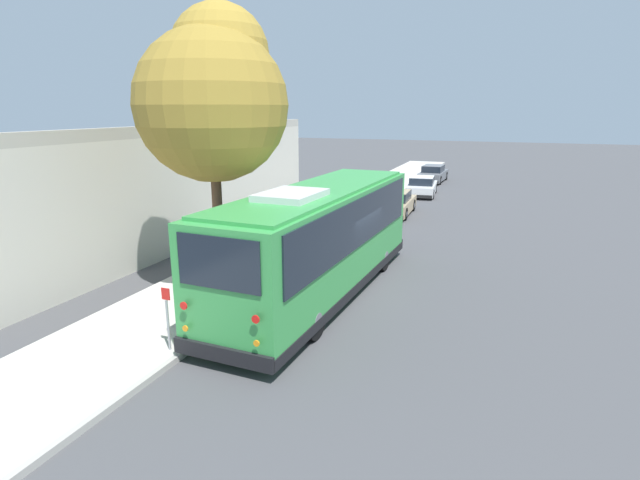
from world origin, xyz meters
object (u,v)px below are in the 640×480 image
(street_tree, at_px, (214,95))
(sign_post_near, at_px, (168,318))
(parked_sedan_white, at_px, (422,187))
(shuttle_bus, at_px, (319,236))
(parked_sedan_tan, at_px, (395,204))
(parked_sedan_gray, at_px, (433,174))
(sign_post_far, at_px, (213,289))

(street_tree, xyz_separation_m, sign_post_near, (-4.31, -1.21, -5.07))
(parked_sedan_white, relative_size, sign_post_near, 2.81)
(shuttle_bus, distance_m, sign_post_near, 5.39)
(sign_post_near, bearing_deg, parked_sedan_white, -3.68)
(street_tree, bearing_deg, sign_post_near, -164.31)
(shuttle_bus, bearing_deg, parked_sedan_tan, 4.83)
(parked_sedan_gray, xyz_separation_m, street_tree, (-27.11, 2.51, 5.40))
(parked_sedan_gray, relative_size, street_tree, 0.54)
(sign_post_near, bearing_deg, street_tree, 15.69)
(sign_post_far, bearing_deg, street_tree, 26.75)
(parked_sedan_gray, bearing_deg, parked_sedan_tan, -178.07)
(parked_sedan_tan, bearing_deg, shuttle_bus, -179.46)
(parked_sedan_white, height_order, sign_post_near, sign_post_near)
(parked_sedan_white, bearing_deg, sign_post_near, 171.72)
(shuttle_bus, relative_size, street_tree, 1.27)
(parked_sedan_white, relative_size, sign_post_far, 2.60)
(parked_sedan_gray, distance_m, street_tree, 27.76)
(street_tree, distance_m, sign_post_near, 6.77)
(shuttle_bus, height_order, parked_sedan_white, shuttle_bus)
(parked_sedan_tan, xyz_separation_m, sign_post_far, (-15.92, 1.31, 0.39))
(parked_sedan_gray, xyz_separation_m, sign_post_far, (-29.52, 1.30, 0.38))
(parked_sedan_white, distance_m, sign_post_near, 24.69)
(parked_sedan_gray, height_order, sign_post_far, sign_post_far)
(shuttle_bus, xyz_separation_m, street_tree, (-0.67, 3.04, 4.13))
(shuttle_bus, bearing_deg, sign_post_far, 151.73)
(street_tree, bearing_deg, sign_post_far, -153.25)
(parked_sedan_white, bearing_deg, street_tree, 167.57)
(parked_sedan_tan, relative_size, sign_post_far, 2.60)
(parked_sedan_tan, distance_m, sign_post_far, 15.97)
(shuttle_bus, height_order, parked_sedan_tan, shuttle_bus)
(sign_post_far, bearing_deg, shuttle_bus, -30.76)
(parked_sedan_tan, height_order, parked_sedan_white, parked_sedan_tan)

